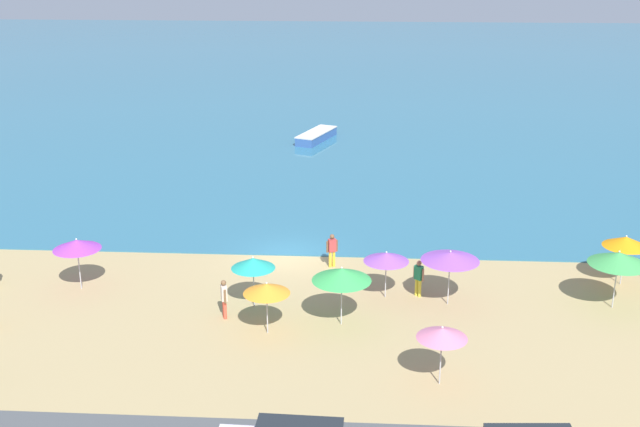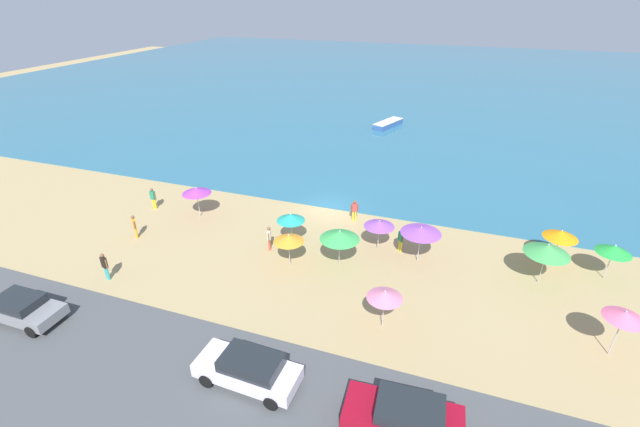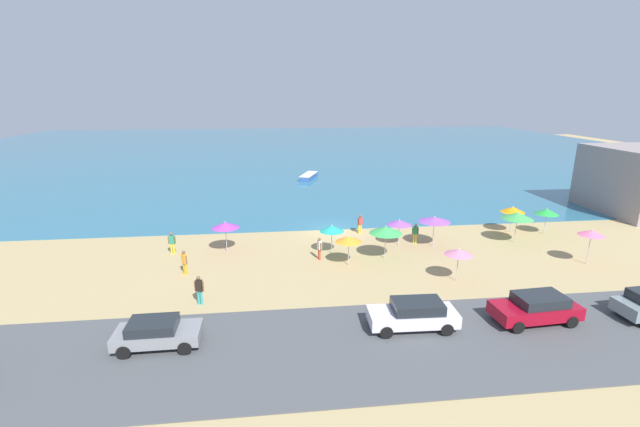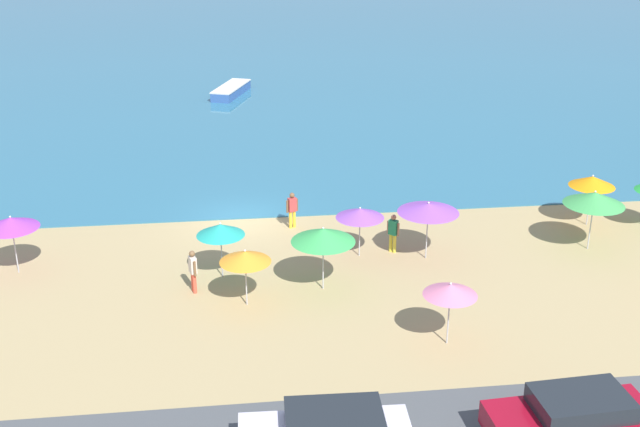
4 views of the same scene
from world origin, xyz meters
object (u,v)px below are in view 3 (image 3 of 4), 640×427
skiff_nearshore (309,176)px  beach_umbrella_8 (518,216)px  beach_umbrella_1 (547,212)px  beach_umbrella_5 (225,225)px  bather_5 (360,223)px  bather_4 (184,261)px  beach_umbrella_0 (386,230)px  parked_car_3 (414,314)px  parked_car_4 (157,332)px  beach_umbrella_10 (459,252)px  bather_1 (319,247)px  beach_umbrella_4 (513,210)px  beach_umbrella_2 (349,239)px  beach_umbrella_6 (434,219)px  bather_3 (172,242)px  bather_0 (199,289)px  beach_umbrella_9 (399,222)px  bather_2 (415,232)px  parked_car_1 (536,308)px  beach_umbrella_7 (592,233)px  beach_umbrella_3 (332,228)px

skiff_nearshore → beach_umbrella_8: bearing=-63.0°
beach_umbrella_1 → beach_umbrella_5: bearing=-177.5°
bather_5 → bather_4: bearing=-151.7°
beach_umbrella_0 → parked_car_3: (-1.06, -9.62, -1.33)m
parked_car_4 → beach_umbrella_10: bearing=17.8°
beach_umbrella_5 → bather_1: bearing=-19.6°
beach_umbrella_1 → parked_car_4: beach_umbrella_1 is taller
beach_umbrella_5 → parked_car_4: (-2.04, -12.56, -1.32)m
bather_1 → beach_umbrella_10: bearing=-28.8°
beach_umbrella_4 → parked_car_3: (-13.42, -14.28, -1.19)m
bather_5 → skiff_nearshore: bearing=95.3°
beach_umbrella_2 → beach_umbrella_8: (14.19, 3.12, 0.33)m
bather_4 → parked_car_3: size_ratio=0.37×
bather_4 → beach_umbrella_6: bearing=10.6°
beach_umbrella_0 → beach_umbrella_10: 5.60m
bather_3 → bather_0: bearing=-68.6°
beach_umbrella_6 → bather_3: size_ratio=1.44×
beach_umbrella_1 → skiff_nearshore: beach_umbrella_1 is taller
beach_umbrella_9 → bather_5: bearing=127.5°
beach_umbrella_6 → beach_umbrella_8: beach_umbrella_8 is taller
bather_2 → beach_umbrella_6: bearing=-30.8°
beach_umbrella_8 → beach_umbrella_6: bearing=-179.4°
bather_3 → bather_4: size_ratio=1.01×
beach_umbrella_9 → bather_4: (-15.75, -3.97, -0.92)m
beach_umbrella_9 → bather_3: bearing=180.0°
bather_2 → parked_car_1: 12.79m
beach_umbrella_5 → bather_0: beach_umbrella_5 is taller
skiff_nearshore → beach_umbrella_1: bearing=-55.7°
bather_4 → bather_5: (13.30, 7.16, -0.03)m
skiff_nearshore → parked_car_1: bearing=-78.1°
beach_umbrella_9 → beach_umbrella_6: bearing=-11.5°
beach_umbrella_7 → bather_0: 26.38m
bather_1 → bather_2: (7.99, 2.57, -0.01)m
bather_0 → bather_2: (15.52, 8.55, -0.06)m
beach_umbrella_3 → bather_3: (-11.87, 1.24, -1.01)m
bather_2 → skiff_nearshore: bather_2 is taller
beach_umbrella_0 → bather_0: size_ratio=1.44×
beach_umbrella_6 → beach_umbrella_4: bearing=17.6°
beach_umbrella_6 → beach_umbrella_9: 2.71m
beach_umbrella_2 → parked_car_1: size_ratio=0.48×
beach_umbrella_8 → bather_2: beach_umbrella_8 is taller
beach_umbrella_3 → parked_car_4: 15.06m
beach_umbrella_10 → skiff_nearshore: bearing=100.7°
beach_umbrella_1 → bather_2: beach_umbrella_1 is taller
beach_umbrella_0 → beach_umbrella_6: bearing=25.7°
beach_umbrella_6 → bather_3: bearing=178.4°
parked_car_1 → parked_car_3: size_ratio=1.00×
bather_2 → bather_5: bather_2 is taller
parked_car_1 → beach_umbrella_4: bearing=64.5°
bather_0 → beach_umbrella_3: bearing=39.7°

